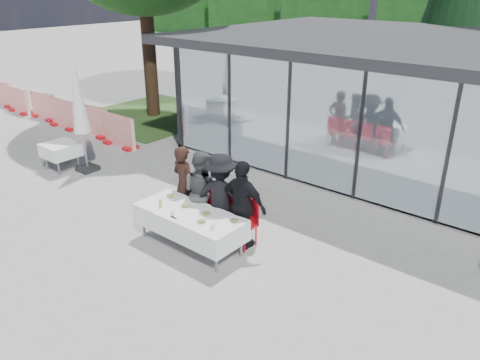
{
  "coord_description": "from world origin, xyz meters",
  "views": [
    {
      "loc": [
        5.39,
        -5.49,
        4.86
      ],
      "look_at": [
        -0.16,
        1.2,
        1.12
      ],
      "focal_mm": 35.0,
      "sensor_mm": 36.0,
      "label": 1
    }
  ],
  "objects_px": {
    "diner_c": "(221,197)",
    "plate_b": "(186,206)",
    "dining_table": "(190,222)",
    "diner_b": "(202,191)",
    "diner_chair_d": "(246,220)",
    "plate_c": "(206,214)",
    "diner_chair_c": "(225,212)",
    "construction_barriers": "(42,108)",
    "plate_extra": "(202,222)",
    "folded_eyeglasses": "(174,217)",
    "market_umbrella": "(79,103)",
    "diner_a": "(184,185)",
    "plate_d": "(235,221)",
    "diner_chair_a": "(189,198)",
    "spare_table_left": "(61,150)",
    "diner_chair_b": "(206,204)",
    "juice_bottle": "(160,204)",
    "diner_d": "(243,205)",
    "plate_a": "(170,196)"
  },
  "relations": [
    {
      "from": "diner_chair_c",
      "to": "market_umbrella",
      "type": "xyz_separation_m",
      "value": [
        -5.27,
        0.24,
        1.35
      ]
    },
    {
      "from": "diner_a",
      "to": "plate_d",
      "type": "relative_size",
      "value": 7.26
    },
    {
      "from": "diner_c",
      "to": "plate_b",
      "type": "xyz_separation_m",
      "value": [
        -0.45,
        -0.55,
        -0.12
      ]
    },
    {
      "from": "diner_c",
      "to": "plate_b",
      "type": "bearing_deg",
      "value": 32.16
    },
    {
      "from": "diner_chair_d",
      "to": "plate_c",
      "type": "distance_m",
      "value": 0.82
    },
    {
      "from": "diner_b",
      "to": "plate_d",
      "type": "xyz_separation_m",
      "value": [
        1.24,
        -0.42,
        -0.09
      ]
    },
    {
      "from": "diner_a",
      "to": "plate_extra",
      "type": "bearing_deg",
      "value": 152.65
    },
    {
      "from": "plate_extra",
      "to": "folded_eyeglasses",
      "type": "bearing_deg",
      "value": -160.5
    },
    {
      "from": "juice_bottle",
      "to": "spare_table_left",
      "type": "height_order",
      "value": "juice_bottle"
    },
    {
      "from": "diner_chair_a",
      "to": "diner_chair_c",
      "type": "xyz_separation_m",
      "value": [
        1.04,
        0.0,
        0.0
      ]
    },
    {
      "from": "juice_bottle",
      "to": "market_umbrella",
      "type": "bearing_deg",
      "value": 164.83
    },
    {
      "from": "folded_eyeglasses",
      "to": "diner_c",
      "type": "bearing_deg",
      "value": 73.34
    },
    {
      "from": "diner_chair_d",
      "to": "dining_table",
      "type": "bearing_deg",
      "value": -136.81
    },
    {
      "from": "diner_d",
      "to": "diner_b",
      "type": "bearing_deg",
      "value": -2.94
    },
    {
      "from": "folded_eyeglasses",
      "to": "diner_chair_b",
      "type": "bearing_deg",
      "value": 102.02
    },
    {
      "from": "diner_chair_c",
      "to": "plate_b",
      "type": "bearing_deg",
      "value": -124.3
    },
    {
      "from": "diner_chair_d",
      "to": "folded_eyeglasses",
      "type": "distance_m",
      "value": 1.42
    },
    {
      "from": "diner_a",
      "to": "dining_table",
      "type": "bearing_deg",
      "value": 145.96
    },
    {
      "from": "plate_c",
      "to": "spare_table_left",
      "type": "height_order",
      "value": "plate_c"
    },
    {
      "from": "diner_a",
      "to": "spare_table_left",
      "type": "distance_m",
      "value": 4.86
    },
    {
      "from": "plate_c",
      "to": "plate_d",
      "type": "distance_m",
      "value": 0.62
    },
    {
      "from": "diner_chair_a",
      "to": "diner_chair_d",
      "type": "bearing_deg",
      "value": 0.0
    },
    {
      "from": "plate_c",
      "to": "plate_d",
      "type": "relative_size",
      "value": 1.0
    },
    {
      "from": "diner_d",
      "to": "market_umbrella",
      "type": "distance_m",
      "value": 5.91
    },
    {
      "from": "diner_chair_d",
      "to": "folded_eyeglasses",
      "type": "xyz_separation_m",
      "value": [
        -0.85,
        -1.11,
        0.22
      ]
    },
    {
      "from": "folded_eyeglasses",
      "to": "spare_table_left",
      "type": "xyz_separation_m",
      "value": [
        -5.59,
        0.98,
        -0.2
      ]
    },
    {
      "from": "dining_table",
      "to": "folded_eyeglasses",
      "type": "xyz_separation_m",
      "value": [
        -0.05,
        -0.36,
        0.22
      ]
    },
    {
      "from": "diner_b",
      "to": "plate_b",
      "type": "bearing_deg",
      "value": 101.92
    },
    {
      "from": "diner_chair_c",
      "to": "diner_d",
      "type": "height_order",
      "value": "diner_d"
    },
    {
      "from": "diner_chair_a",
      "to": "diner_d",
      "type": "relative_size",
      "value": 0.55
    },
    {
      "from": "diner_chair_d",
      "to": "plate_extra",
      "type": "xyz_separation_m",
      "value": [
        -0.31,
        -0.92,
        0.24
      ]
    },
    {
      "from": "diner_chair_b",
      "to": "market_umbrella",
      "type": "height_order",
      "value": "market_umbrella"
    },
    {
      "from": "plate_extra",
      "to": "spare_table_left",
      "type": "height_order",
      "value": "plate_extra"
    },
    {
      "from": "plate_c",
      "to": "spare_table_left",
      "type": "xyz_separation_m",
      "value": [
        -5.98,
        0.51,
        -0.22
      ]
    },
    {
      "from": "plate_c",
      "to": "spare_table_left",
      "type": "bearing_deg",
      "value": 175.16
    },
    {
      "from": "diner_c",
      "to": "market_umbrella",
      "type": "relative_size",
      "value": 0.6
    },
    {
      "from": "diner_chair_c",
      "to": "construction_barriers",
      "type": "height_order",
      "value": "construction_barriers"
    },
    {
      "from": "diner_b",
      "to": "plate_a",
      "type": "xyz_separation_m",
      "value": [
        -0.47,
        -0.43,
        -0.09
      ]
    },
    {
      "from": "plate_c",
      "to": "juice_bottle",
      "type": "relative_size",
      "value": 1.67
    },
    {
      "from": "dining_table",
      "to": "plate_d",
      "type": "relative_size",
      "value": 9.46
    },
    {
      "from": "diner_chair_a",
      "to": "diner_c",
      "type": "bearing_deg",
      "value": -5.71
    },
    {
      "from": "plate_c",
      "to": "market_umbrella",
      "type": "distance_m",
      "value": 5.54
    },
    {
      "from": "diner_a",
      "to": "diner_b",
      "type": "bearing_deg",
      "value": -174.98
    },
    {
      "from": "plate_b",
      "to": "plate_c",
      "type": "bearing_deg",
      "value": 2.16
    },
    {
      "from": "diner_chair_a",
      "to": "plate_extra",
      "type": "relative_size",
      "value": 4.08
    },
    {
      "from": "plate_b",
      "to": "diner_chair_a",
      "type": "bearing_deg",
      "value": 132.28
    },
    {
      "from": "diner_chair_a",
      "to": "diner_c",
      "type": "distance_m",
      "value": 1.11
    },
    {
      "from": "diner_b",
      "to": "construction_barriers",
      "type": "height_order",
      "value": "diner_b"
    },
    {
      "from": "dining_table",
      "to": "diner_b",
      "type": "relative_size",
      "value": 1.3
    },
    {
      "from": "plate_c",
      "to": "plate_d",
      "type": "bearing_deg",
      "value": 10.72
    }
  ]
}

